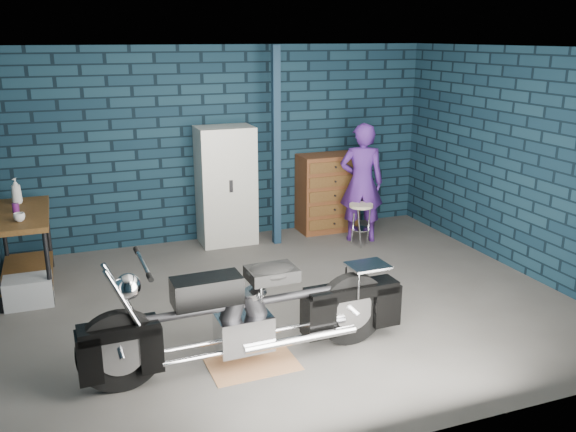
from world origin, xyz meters
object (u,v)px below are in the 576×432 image
Objects in this scene: locker at (226,186)px; motorcycle at (250,306)px; storage_bin at (29,291)px; tool_chest at (328,193)px; person at (362,183)px; shop_stool at (360,225)px; workbench at (25,251)px.

motorcycle is at bearing -101.56° from locker.
storage_bin is 0.30× the size of locker.
motorcycle is 2.18× the size of tool_chest.
shop_stool is at bearing 85.65° from person.
locker is 1.57m from tool_chest.
motorcycle is 3.46m from shop_stool.
locker is 1.43× the size of tool_chest.
locker is at bearing 76.90° from motorcycle.
workbench is 4.41m from person.
shop_stool is at bearing -0.24° from workbench.
shop_stool reaches higher than storage_bin.
tool_chest is at bearing 0.00° from locker.
motorcycle is 3.39m from locker.
storage_bin is 4.33m from tool_chest.
workbench is 2.82× the size of storage_bin.
tool_chest is (4.12, 1.28, 0.42)m from storage_bin.
tool_chest is (-0.25, 0.57, -0.26)m from person.
locker is at bearing 26.44° from storage_bin.
motorcycle is 1.53× the size of locker.
storage_bin is (0.02, -0.50, -0.30)m from workbench.
shop_stool is (1.69, -0.80, -0.52)m from locker.
tool_chest is at bearing 17.23° from storage_bin.
person is 0.59m from shop_stool.
motorcycle is at bearing -123.96° from tool_chest.
workbench is 2.35× the size of shop_stool.
person is at bearing 9.15° from storage_bin.
shop_stool is at bearing -25.23° from locker.
motorcycle is at bearing -133.30° from shop_stool.
workbench is 3.17m from motorcycle.
workbench is 2.73m from locker.
locker is 2.75× the size of shop_stool.
locker is 1.94m from shop_stool.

